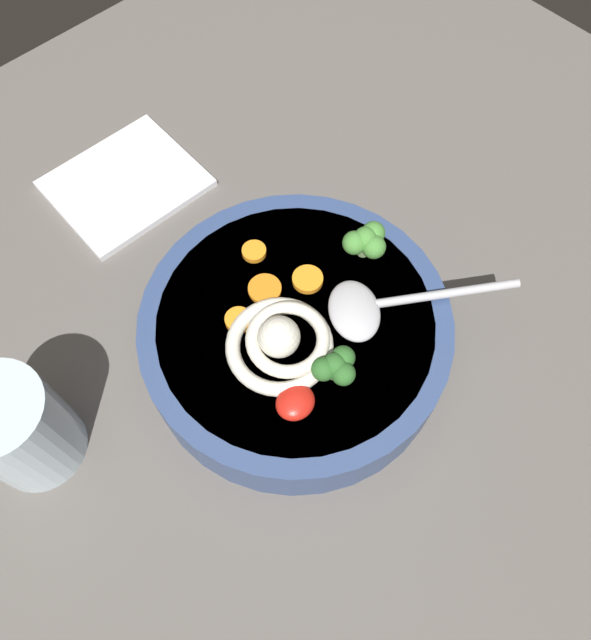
{
  "coord_description": "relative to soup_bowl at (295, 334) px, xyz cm",
  "views": [
    {
      "loc": [
        -18.51,
        -14.47,
        56.58
      ],
      "look_at": [
        -1.97,
        3.09,
        10.05
      ],
      "focal_mm": 34.14,
      "sensor_mm": 36.0,
      "label": 1
    }
  ],
  "objects": [
    {
      "name": "carrot_slice_extra_a",
      "position": [
        2.38,
        7.6,
        3.12
      ],
      "size": [
        2.23,
        2.23,
        0.57
      ],
      "primitive_type": "cylinder",
      "color": "orange",
      "rests_on": "soup_bowl"
    },
    {
      "name": "chili_sauce_dollop",
      "position": [
        -5.31,
        -5.62,
        3.57
      ],
      "size": [
        3.28,
        2.96,
        1.48
      ],
      "primitive_type": "ellipsoid",
      "color": "red",
      "rests_on": "soup_bowl"
    },
    {
      "name": "soup_bowl",
      "position": [
        0.0,
        0.0,
        0.0
      ],
      "size": [
        27.43,
        27.43,
        5.87
      ],
      "color": "#334775",
      "rests_on": "table_slab"
    },
    {
      "name": "table_slab",
      "position": [
        1.97,
        -3.09,
        -5.13
      ],
      "size": [
        112.29,
        112.29,
        4.19
      ],
      "primitive_type": "cube",
      "color": "#5B5651",
      "rests_on": "ground"
    },
    {
      "name": "carrot_slice_left",
      "position": [
        0.06,
        4.02,
        3.06
      ],
      "size": [
        2.97,
        2.97,
        0.46
      ],
      "primitive_type": "cylinder",
      "color": "orange",
      "rests_on": "soup_bowl"
    },
    {
      "name": "carrot_slice_near_spoon",
      "position": [
        3.47,
        2.11,
        3.12
      ],
      "size": [
        2.76,
        2.76,
        0.58
      ],
      "primitive_type": "cylinder",
      "color": "orange",
      "rests_on": "soup_bowl"
    },
    {
      "name": "broccoli_floret_center",
      "position": [
        9.27,
        0.67,
        4.91
      ],
      "size": [
        4.18,
        3.6,
        3.31
      ],
      "color": "#7A9E60",
      "rests_on": "soup_bowl"
    },
    {
      "name": "drinking_glass",
      "position": [
        -22.67,
        8.31,
        2.16
      ],
      "size": [
        7.94,
        7.94,
        10.38
      ],
      "primitive_type": "cylinder",
      "color": "silver",
      "rests_on": "table_slab"
    },
    {
      "name": "carrot_slice_beside_noodles",
      "position": [
        -3.67,
        3.23,
        3.17
      ],
      "size": [
        2.34,
        2.34,
        0.66
      ],
      "primitive_type": "cylinder",
      "color": "orange",
      "rests_on": "soup_bowl"
    },
    {
      "name": "noodle_pile",
      "position": [
        -2.66,
        -1.15,
        4.08
      ],
      "size": [
        9.96,
        9.76,
        4.0
      ],
      "color": "silver",
      "rests_on": "soup_bowl"
    },
    {
      "name": "soup_spoon",
      "position": [
        5.14,
        -3.45,
        3.63
      ],
      "size": [
        16.17,
        12.41,
        1.6
      ],
      "rotation": [
        0.0,
        0.0,
        5.69
      ],
      "color": "#B7B7BC",
      "rests_on": "soup_bowl"
    },
    {
      "name": "folded_napkin",
      "position": [
        -0.05,
        26.99,
        -2.63
      ],
      "size": [
        15.41,
        13.56,
        0.8
      ],
      "primitive_type": "cube",
      "rotation": [
        0.0,
        0.0,
        -0.03
      ],
      "color": "white",
      "rests_on": "table_slab"
    },
    {
      "name": "broccoli_floret_rear",
      "position": [
        -1.18,
        -5.96,
        4.75
      ],
      "size": [
        3.87,
        3.33,
        3.06
      ],
      "color": "#7A9E60",
      "rests_on": "soup_bowl"
    }
  ]
}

